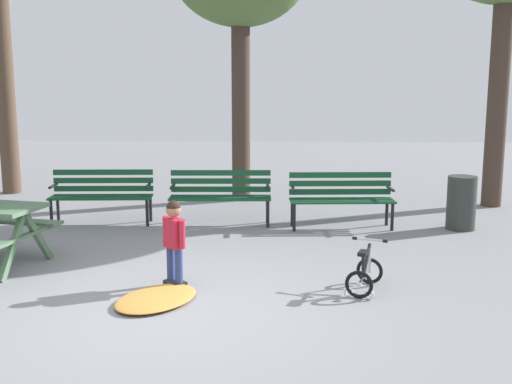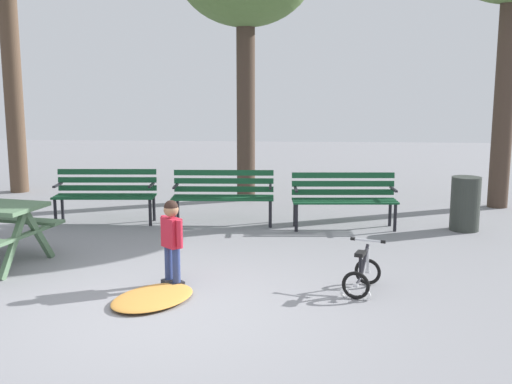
{
  "view_description": "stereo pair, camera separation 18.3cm",
  "coord_description": "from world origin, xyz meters",
  "px_view_note": "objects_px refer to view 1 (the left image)",
  "views": [
    {
      "loc": [
        1.15,
        -5.76,
        2.23
      ],
      "look_at": [
        0.79,
        2.04,
        0.85
      ],
      "focal_mm": 43.44,
      "sensor_mm": 36.0,
      "label": 1
    },
    {
      "loc": [
        1.34,
        -5.75,
        2.23
      ],
      "look_at": [
        0.79,
        2.04,
        0.85
      ],
      "focal_mm": 43.44,
      "sensor_mm": 36.0,
      "label": 2
    }
  ],
  "objects_px": {
    "child_standing": "(174,237)",
    "trash_bin": "(461,203)",
    "park_bench_far_left": "(102,192)",
    "kids_bicycle": "(365,273)",
    "park_bench_left": "(220,192)",
    "park_bench_right": "(341,195)"
  },
  "relations": [
    {
      "from": "park_bench_left",
      "to": "child_standing",
      "type": "distance_m",
      "value": 3.11
    },
    {
      "from": "park_bench_right",
      "to": "park_bench_left",
      "type": "bearing_deg",
      "value": 175.59
    },
    {
      "from": "park_bench_far_left",
      "to": "child_standing",
      "type": "bearing_deg",
      "value": -60.98
    },
    {
      "from": "park_bench_far_left",
      "to": "trash_bin",
      "type": "relative_size",
      "value": 1.97
    },
    {
      "from": "park_bench_far_left",
      "to": "park_bench_left",
      "type": "xyz_separation_m",
      "value": [
        1.9,
        0.02,
        0.0
      ]
    },
    {
      "from": "park_bench_right",
      "to": "kids_bicycle",
      "type": "relative_size",
      "value": 2.59
    },
    {
      "from": "park_bench_far_left",
      "to": "kids_bicycle",
      "type": "xyz_separation_m",
      "value": [
        3.79,
        -3.14,
        -0.31
      ]
    },
    {
      "from": "child_standing",
      "to": "park_bench_right",
      "type": "bearing_deg",
      "value": 54.78
    },
    {
      "from": "park_bench_far_left",
      "to": "park_bench_left",
      "type": "height_order",
      "value": "same"
    },
    {
      "from": "park_bench_right",
      "to": "child_standing",
      "type": "bearing_deg",
      "value": -125.22
    },
    {
      "from": "park_bench_right",
      "to": "trash_bin",
      "type": "relative_size",
      "value": 1.97
    },
    {
      "from": "park_bench_far_left",
      "to": "trash_bin",
      "type": "height_order",
      "value": "park_bench_far_left"
    },
    {
      "from": "child_standing",
      "to": "trash_bin",
      "type": "xyz_separation_m",
      "value": [
        3.93,
        2.92,
        -0.15
      ]
    },
    {
      "from": "park_bench_right",
      "to": "child_standing",
      "type": "height_order",
      "value": "child_standing"
    },
    {
      "from": "kids_bicycle",
      "to": "trash_bin",
      "type": "relative_size",
      "value": 0.76
    },
    {
      "from": "park_bench_left",
      "to": "trash_bin",
      "type": "xyz_separation_m",
      "value": [
        3.74,
        -0.19,
        -0.1
      ]
    },
    {
      "from": "park_bench_left",
      "to": "park_bench_right",
      "type": "relative_size",
      "value": 0.99
    },
    {
      "from": "park_bench_far_left",
      "to": "park_bench_right",
      "type": "bearing_deg",
      "value": -1.89
    },
    {
      "from": "park_bench_right",
      "to": "child_standing",
      "type": "relative_size",
      "value": 1.68
    },
    {
      "from": "child_standing",
      "to": "kids_bicycle",
      "type": "bearing_deg",
      "value": -1.64
    },
    {
      "from": "park_bench_far_left",
      "to": "park_bench_right",
      "type": "distance_m",
      "value": 3.8
    },
    {
      "from": "park_bench_far_left",
      "to": "child_standing",
      "type": "xyz_separation_m",
      "value": [
        1.71,
        -3.08,
        0.05
      ]
    }
  ]
}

